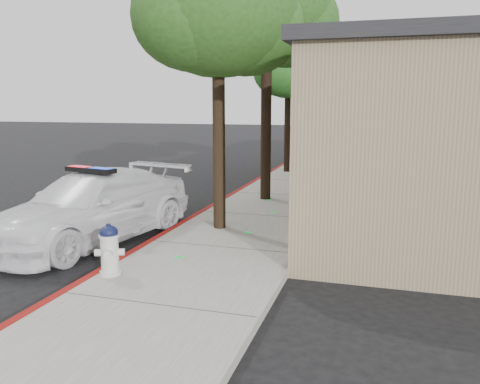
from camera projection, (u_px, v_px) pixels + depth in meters
name	position (u px, v px, depth m)	size (l,w,h in m)	color
ground	(149.00, 247.00, 10.38)	(120.00, 120.00, 0.00)	black
sidewalk	(257.00, 218.00, 12.74)	(3.20, 60.00, 0.15)	gray
red_curb	(202.00, 214.00, 13.17)	(0.14, 60.00, 0.16)	maroon
clapboard_building	(447.00, 130.00, 16.59)	(7.30, 20.89, 4.24)	#948360
police_car	(92.00, 207.00, 10.78)	(3.17, 5.59, 1.65)	white
fire_hydrant	(109.00, 249.00, 8.22)	(0.50, 0.44, 0.88)	silver
street_tree_near	(218.00, 15.00, 10.58)	(3.58, 3.48, 6.37)	black
street_tree_mid	(268.00, 15.00, 13.96)	(3.98, 3.72, 7.10)	black
street_tree_far	(289.00, 71.00, 20.11)	(3.00, 3.02, 5.57)	black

